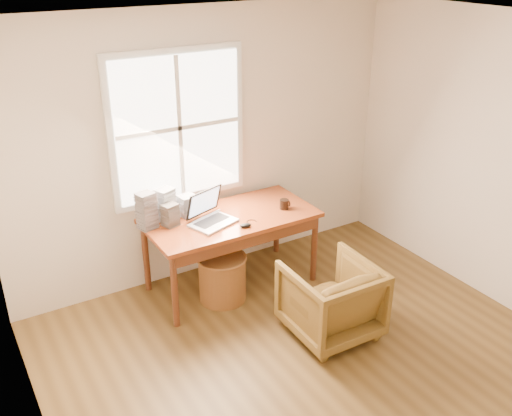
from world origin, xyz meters
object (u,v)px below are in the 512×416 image
(desk, at_px, (231,218))
(coffee_mug, at_px, (284,204))
(armchair, at_px, (331,299))
(wicker_stool, at_px, (222,278))
(laptop, at_px, (213,210))
(cd_stack_a, at_px, (165,204))

(desk, relative_size, coffee_mug, 16.64)
(armchair, height_order, coffee_mug, coffee_mug)
(wicker_stool, bearing_deg, armchair, -59.11)
(armchair, xyz_separation_m, laptop, (-0.58, 1.03, 0.57))
(desk, xyz_separation_m, cd_stack_a, (-0.55, 0.23, 0.18))
(wicker_stool, bearing_deg, coffee_mug, 3.75)
(laptop, bearing_deg, desk, -1.25)
(coffee_mug, bearing_deg, desk, 146.94)
(wicker_stool, relative_size, cd_stack_a, 1.40)
(coffee_mug, bearing_deg, cd_stack_a, 141.97)
(cd_stack_a, bearing_deg, wicker_stool, -48.89)
(desk, relative_size, cd_stack_a, 5.11)
(wicker_stool, xyz_separation_m, laptop, (-0.02, 0.10, 0.68))
(cd_stack_a, bearing_deg, desk, -23.15)
(laptop, height_order, coffee_mug, laptop)
(armchair, distance_m, coffee_mug, 1.09)
(desk, xyz_separation_m, armchair, (0.36, -1.10, -0.40))
(armchair, distance_m, laptop, 1.31)
(laptop, bearing_deg, cd_stack_a, 118.87)
(laptop, bearing_deg, armchair, -79.60)
(armchair, bearing_deg, cd_stack_a, -54.22)
(desk, distance_m, cd_stack_a, 0.62)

